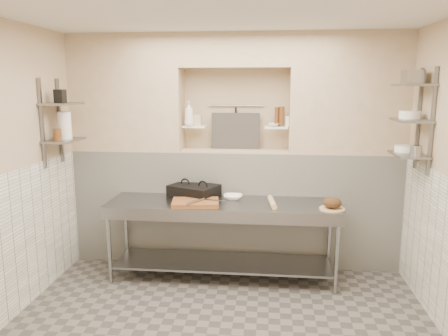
# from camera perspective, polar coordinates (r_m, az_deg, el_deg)

# --- Properties ---
(wall_back) EXTENTS (4.00, 0.10, 2.80)m
(wall_back) POSITION_cam_1_polar(r_m,az_deg,el_deg) (5.61, 1.62, 2.56)
(wall_back) COLOR #C0A78D
(wall_back) RESTS_ON ground
(wall_front) EXTENTS (4.00, 0.10, 2.80)m
(wall_front) POSITION_cam_1_polar(r_m,az_deg,el_deg) (1.78, -8.60, -15.81)
(wall_front) COLOR #C0A78D
(wall_front) RESTS_ON ground
(backwall_lower) EXTENTS (4.00, 0.40, 1.40)m
(backwall_lower) POSITION_cam_1_polar(r_m,az_deg,el_deg) (5.51, 1.39, -5.03)
(backwall_lower) COLOR white
(backwall_lower) RESTS_ON floor
(alcove_sill) EXTENTS (1.30, 0.40, 0.02)m
(alcove_sill) POSITION_cam_1_polar(r_m,az_deg,el_deg) (5.36, 1.42, 2.29)
(alcove_sill) COLOR #C0A78D
(alcove_sill) RESTS_ON backwall_lower
(backwall_pillar_left) EXTENTS (1.35, 0.40, 1.40)m
(backwall_pillar_left) POSITION_cam_1_polar(r_m,az_deg,el_deg) (5.57, -12.46, 9.48)
(backwall_pillar_left) COLOR #C0A78D
(backwall_pillar_left) RESTS_ON backwall_lower
(backwall_pillar_right) EXTENTS (1.35, 0.40, 1.40)m
(backwall_pillar_right) POSITION_cam_1_polar(r_m,az_deg,el_deg) (5.37, 15.89, 9.30)
(backwall_pillar_right) COLOR #C0A78D
(backwall_pillar_right) RESTS_ON backwall_lower
(backwall_header) EXTENTS (1.30, 0.40, 0.40)m
(backwall_header) POSITION_cam_1_polar(r_m,az_deg,el_deg) (5.32, 1.48, 15.07)
(backwall_header) COLOR #C0A78D
(backwall_header) RESTS_ON backwall_lower
(wainscot_left) EXTENTS (0.02, 3.90, 1.40)m
(wainscot_left) POSITION_cam_1_polar(r_m,az_deg,el_deg) (4.53, -27.00, -9.74)
(wainscot_left) COLOR white
(wainscot_left) RESTS_ON floor
(alcove_shelf_left) EXTENTS (0.28, 0.16, 0.02)m
(alcove_shelf_left) POSITION_cam_1_polar(r_m,az_deg,el_deg) (5.39, -3.89, 5.42)
(alcove_shelf_left) COLOR white
(alcove_shelf_left) RESTS_ON backwall_lower
(alcove_shelf_right) EXTENTS (0.28, 0.16, 0.02)m
(alcove_shelf_right) POSITION_cam_1_polar(r_m,az_deg,el_deg) (5.31, 6.84, 5.29)
(alcove_shelf_right) COLOR white
(alcove_shelf_right) RESTS_ON backwall_lower
(utensil_rail) EXTENTS (0.70, 0.02, 0.02)m
(utensil_rail) POSITION_cam_1_polar(r_m,az_deg,el_deg) (5.48, 1.59, 8.14)
(utensil_rail) COLOR gray
(utensil_rail) RESTS_ON wall_back
(hanging_steel) EXTENTS (0.02, 0.02, 0.30)m
(hanging_steel) POSITION_cam_1_polar(r_m,az_deg,el_deg) (5.47, 1.56, 6.35)
(hanging_steel) COLOR black
(hanging_steel) RESTS_ON utensil_rail
(splash_panel) EXTENTS (0.60, 0.08, 0.45)m
(splash_panel) POSITION_cam_1_polar(r_m,az_deg,el_deg) (5.43, 1.52, 4.84)
(splash_panel) COLOR #383330
(splash_panel) RESTS_ON alcove_sill
(shelf_rail_left_a) EXTENTS (0.03, 0.03, 0.95)m
(shelf_rail_left_a) POSITION_cam_1_polar(r_m,az_deg,el_deg) (5.37, -20.65, 5.81)
(shelf_rail_left_a) COLOR slate
(shelf_rail_left_a) RESTS_ON wall_left
(shelf_rail_left_b) EXTENTS (0.03, 0.03, 0.95)m
(shelf_rail_left_b) POSITION_cam_1_polar(r_m,az_deg,el_deg) (5.01, -22.68, 5.38)
(shelf_rail_left_b) COLOR slate
(shelf_rail_left_b) RESTS_ON wall_left
(wall_shelf_left_lower) EXTENTS (0.30, 0.50, 0.02)m
(wall_shelf_left_lower) POSITION_cam_1_polar(r_m,az_deg,el_deg) (5.15, -20.14, 3.43)
(wall_shelf_left_lower) COLOR slate
(wall_shelf_left_lower) RESTS_ON wall_left
(wall_shelf_left_upper) EXTENTS (0.30, 0.50, 0.03)m
(wall_shelf_left_upper) POSITION_cam_1_polar(r_m,az_deg,el_deg) (5.12, -20.43, 7.87)
(wall_shelf_left_upper) COLOR slate
(wall_shelf_left_upper) RESTS_ON wall_left
(shelf_rail_right_a) EXTENTS (0.03, 0.03, 1.05)m
(shelf_rail_right_a) POSITION_cam_1_polar(r_m,az_deg,el_deg) (5.05, 24.04, 5.88)
(shelf_rail_right_a) COLOR slate
(shelf_rail_right_a) RESTS_ON wall_right
(shelf_rail_right_b) EXTENTS (0.03, 0.03, 1.05)m
(shelf_rail_right_b) POSITION_cam_1_polar(r_m,az_deg,el_deg) (4.67, 25.54, 5.45)
(shelf_rail_right_b) COLOR slate
(shelf_rail_right_b) RESTS_ON wall_right
(wall_shelf_right_lower) EXTENTS (0.30, 0.50, 0.02)m
(wall_shelf_right_lower) POSITION_cam_1_polar(r_m,az_deg,el_deg) (4.85, 22.93, 1.64)
(wall_shelf_right_lower) COLOR slate
(wall_shelf_right_lower) RESTS_ON wall_right
(wall_shelf_right_mid) EXTENTS (0.30, 0.50, 0.02)m
(wall_shelf_right_mid) POSITION_cam_1_polar(r_m,az_deg,el_deg) (4.82, 23.23, 5.75)
(wall_shelf_right_mid) COLOR slate
(wall_shelf_right_mid) RESTS_ON wall_right
(wall_shelf_right_upper) EXTENTS (0.30, 0.50, 0.03)m
(wall_shelf_right_upper) POSITION_cam_1_polar(r_m,az_deg,el_deg) (4.80, 23.54, 9.91)
(wall_shelf_right_upper) COLOR slate
(wall_shelf_right_upper) RESTS_ON wall_right
(prep_table) EXTENTS (2.60, 0.70, 0.90)m
(prep_table) POSITION_cam_1_polar(r_m,az_deg,el_deg) (5.00, -0.18, -7.39)
(prep_table) COLOR gray
(prep_table) RESTS_ON floor
(panini_press) EXTENTS (0.64, 0.57, 0.14)m
(panini_press) POSITION_cam_1_polar(r_m,az_deg,el_deg) (5.16, -3.94, -3.01)
(panini_press) COLOR black
(panini_press) RESTS_ON prep_table
(cutting_board) EXTENTS (0.55, 0.42, 0.05)m
(cutting_board) POSITION_cam_1_polar(r_m,az_deg,el_deg) (4.84, -3.75, -4.54)
(cutting_board) COLOR brown
(cutting_board) RESTS_ON prep_table
(knife_blade) EXTENTS (0.28, 0.08, 0.01)m
(knife_blade) POSITION_cam_1_polar(r_m,az_deg,el_deg) (4.83, -1.24, -4.24)
(knife_blade) COLOR gray
(knife_blade) RESTS_ON cutting_board
(tongs) EXTENTS (0.17, 0.26, 0.03)m
(tongs) POSITION_cam_1_polar(r_m,az_deg,el_deg) (4.76, -3.70, -4.37)
(tongs) COLOR gray
(tongs) RESTS_ON cutting_board
(mixing_bowl) EXTENTS (0.22, 0.22, 0.05)m
(mixing_bowl) POSITION_cam_1_polar(r_m,az_deg,el_deg) (5.05, 1.18, -3.82)
(mixing_bowl) COLOR white
(mixing_bowl) RESTS_ON prep_table
(rolling_pin) EXTENTS (0.11, 0.41, 0.06)m
(rolling_pin) POSITION_cam_1_polar(r_m,az_deg,el_deg) (4.85, 6.30, -4.46)
(rolling_pin) COLOR beige
(rolling_pin) RESTS_ON prep_table
(bread_board) EXTENTS (0.27, 0.27, 0.02)m
(bread_board) POSITION_cam_1_polar(r_m,az_deg,el_deg) (4.79, 13.93, -5.19)
(bread_board) COLOR beige
(bread_board) RESTS_ON prep_table
(bread_loaf) EXTENTS (0.20, 0.20, 0.12)m
(bread_loaf) POSITION_cam_1_polar(r_m,az_deg,el_deg) (4.77, 13.97, -4.42)
(bread_loaf) COLOR #4C2D19
(bread_loaf) RESTS_ON bread_board
(bottle_soap) EXTENTS (0.15, 0.15, 0.30)m
(bottle_soap) POSITION_cam_1_polar(r_m,az_deg,el_deg) (5.34, -4.59, 7.09)
(bottle_soap) COLOR white
(bottle_soap) RESTS_ON alcove_shelf_left
(jar_alcove) EXTENTS (0.09, 0.09, 0.13)m
(jar_alcove) POSITION_cam_1_polar(r_m,az_deg,el_deg) (5.40, -3.47, 6.28)
(jar_alcove) COLOR #C0A78D
(jar_alcove) RESTS_ON alcove_shelf_left
(bowl_alcove) EXTENTS (0.16, 0.16, 0.04)m
(bowl_alcove) POSITION_cam_1_polar(r_m,az_deg,el_deg) (5.28, 6.48, 5.61)
(bowl_alcove) COLOR white
(bowl_alcove) RESTS_ON alcove_shelf_right
(condiment_a) EXTENTS (0.07, 0.07, 0.24)m
(condiment_a) POSITION_cam_1_polar(r_m,az_deg,el_deg) (5.29, 7.56, 6.69)
(condiment_a) COLOR #593017
(condiment_a) RESTS_ON alcove_shelf_right
(condiment_b) EXTENTS (0.06, 0.06, 0.23)m
(condiment_b) POSITION_cam_1_polar(r_m,az_deg,el_deg) (5.33, 6.92, 6.67)
(condiment_b) COLOR #593017
(condiment_b) RESTS_ON alcove_shelf_right
(condiment_c) EXTENTS (0.07, 0.07, 0.12)m
(condiment_c) POSITION_cam_1_polar(r_m,az_deg,el_deg) (5.31, 8.33, 6.05)
(condiment_c) COLOR white
(condiment_c) RESTS_ON alcove_shelf_right
(jug_left) EXTENTS (0.15, 0.15, 0.30)m
(jug_left) POSITION_cam_1_polar(r_m,az_deg,el_deg) (5.16, -20.11, 5.25)
(jug_left) COLOR white
(jug_left) RESTS_ON wall_shelf_left_lower
(jar_left) EXTENTS (0.09, 0.09, 0.13)m
(jar_left) POSITION_cam_1_polar(r_m,az_deg,el_deg) (5.01, -20.93, 4.08)
(jar_left) COLOR #593017
(jar_left) RESTS_ON wall_shelf_left_lower
(box_left_upper) EXTENTS (0.11, 0.11, 0.14)m
(box_left_upper) POSITION_cam_1_polar(r_m,az_deg,el_deg) (5.09, -20.62, 8.79)
(box_left_upper) COLOR black
(box_left_upper) RESTS_ON wall_shelf_left_upper
(bowl_right) EXTENTS (0.22, 0.22, 0.07)m
(bowl_right) POSITION_cam_1_polar(r_m,az_deg,el_deg) (4.95, 22.60, 2.36)
(bowl_right) COLOR white
(bowl_right) RESTS_ON wall_shelf_right_lower
(canister_right) EXTENTS (0.11, 0.11, 0.11)m
(canister_right) POSITION_cam_1_polar(r_m,az_deg,el_deg) (4.64, 23.75, 2.04)
(canister_right) COLOR gray
(canister_right) RESTS_ON wall_shelf_right_lower
(bowl_right_mid) EXTENTS (0.21, 0.21, 0.08)m
(bowl_right_mid) POSITION_cam_1_polar(r_m,az_deg,el_deg) (4.86, 23.10, 6.41)
(bowl_right_mid) COLOR white
(bowl_right_mid) RESTS_ON wall_shelf_right_mid
(basket_right) EXTENTS (0.18, 0.21, 0.14)m
(basket_right) POSITION_cam_1_polar(r_m,az_deg,el_deg) (4.85, 23.44, 10.86)
(basket_right) COLOR gray
(basket_right) RESTS_ON wall_shelf_right_upper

